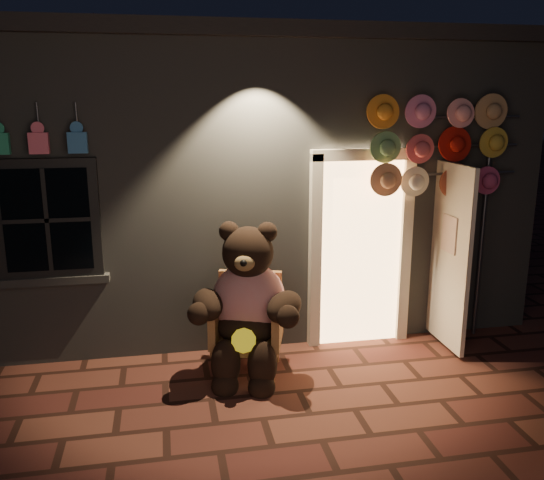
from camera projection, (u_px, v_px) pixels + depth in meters
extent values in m
plane|color=brown|center=(263.00, 419.00, 5.00)|extent=(60.00, 60.00, 0.00)
cube|color=slate|center=(216.00, 173.00, 8.42)|extent=(7.00, 5.00, 3.30)
cube|color=black|center=(213.00, 49.00, 8.01)|extent=(7.30, 5.30, 0.16)
cube|color=black|center=(48.00, 219.00, 5.68)|extent=(1.00, 0.10, 1.20)
cube|color=black|center=(47.00, 220.00, 5.65)|extent=(0.82, 0.06, 1.02)
cube|color=slate|center=(54.00, 280.00, 5.83)|extent=(1.10, 0.14, 0.08)
cube|color=#FFBD72|center=(359.00, 252.00, 6.41)|extent=(0.92, 0.10, 2.10)
cube|color=beige|center=(315.00, 255.00, 6.28)|extent=(0.12, 0.12, 2.20)
cube|color=beige|center=(404.00, 250.00, 6.47)|extent=(0.12, 0.12, 2.20)
cube|color=beige|center=(364.00, 155.00, 6.11)|extent=(1.16, 0.12, 0.12)
cube|color=beige|center=(450.00, 256.00, 6.21)|extent=(0.05, 0.80, 2.00)
cube|color=#EE627A|center=(39.00, 143.00, 5.42)|extent=(0.18, 0.07, 0.20)
cylinder|color=#59595E|center=(38.00, 116.00, 5.42)|extent=(0.02, 0.02, 0.25)
cube|color=teal|center=(78.00, 143.00, 5.48)|extent=(0.18, 0.07, 0.20)
cylinder|color=#59595E|center=(76.00, 116.00, 5.48)|extent=(0.02, 0.02, 0.25)
cube|color=#B27B45|center=(247.00, 341.00, 5.78)|extent=(0.79, 0.76, 0.09)
cube|color=#B27B45|center=(251.00, 301.00, 5.97)|extent=(0.64, 0.25, 0.65)
cube|color=#B27B45|center=(217.00, 323.00, 5.74)|extent=(0.22, 0.55, 0.37)
cube|color=#B27B45|center=(278.00, 325.00, 5.69)|extent=(0.22, 0.55, 0.37)
cylinder|color=#B27B45|center=(216.00, 369.00, 5.60)|extent=(0.05, 0.05, 0.30)
cylinder|color=#B27B45|center=(273.00, 371.00, 5.55)|extent=(0.05, 0.05, 0.30)
cylinder|color=#B27B45|center=(225.00, 347.00, 6.10)|extent=(0.05, 0.05, 0.30)
cylinder|color=#B27B45|center=(277.00, 349.00, 6.05)|extent=(0.05, 0.05, 0.30)
ellipsoid|color=#AA1214|center=(249.00, 300.00, 5.74)|extent=(0.88, 0.78, 0.78)
ellipsoid|color=black|center=(248.00, 325.00, 5.71)|extent=(0.73, 0.67, 0.37)
sphere|color=black|center=(248.00, 252.00, 5.57)|extent=(0.62, 0.62, 0.50)
sphere|color=black|center=(229.00, 231.00, 5.57)|extent=(0.20, 0.20, 0.20)
sphere|color=black|center=(267.00, 232.00, 5.54)|extent=(0.20, 0.20, 0.20)
ellipsoid|color=olive|center=(245.00, 263.00, 5.36)|extent=(0.23, 0.19, 0.16)
ellipsoid|color=black|center=(208.00, 304.00, 5.54)|extent=(0.32, 0.53, 0.28)
ellipsoid|color=black|center=(284.00, 307.00, 5.47)|extent=(0.53, 0.58, 0.28)
ellipsoid|color=black|center=(226.00, 363.00, 5.48)|extent=(0.28, 0.28, 0.48)
ellipsoid|color=black|center=(262.00, 365.00, 5.45)|extent=(0.28, 0.28, 0.48)
sphere|color=black|center=(225.00, 385.00, 5.46)|extent=(0.26, 0.26, 0.26)
sphere|color=black|center=(262.00, 387.00, 5.43)|extent=(0.26, 0.26, 0.26)
cylinder|color=yellow|center=(244.00, 341.00, 5.40)|extent=(0.26, 0.16, 0.23)
cylinder|color=#59595E|center=(483.00, 221.00, 6.50)|extent=(0.04, 0.04, 2.72)
cylinder|color=#59595E|center=(468.00, 117.00, 6.15)|extent=(1.21, 0.03, 0.03)
cylinder|color=#59595E|center=(466.00, 145.00, 6.22)|extent=(1.21, 0.03, 0.03)
cylinder|color=#59595E|center=(464.00, 173.00, 6.29)|extent=(1.21, 0.03, 0.03)
cylinder|color=orange|center=(384.00, 113.00, 5.90)|extent=(0.34, 0.11, 0.35)
cylinder|color=pink|center=(422.00, 113.00, 5.95)|extent=(0.34, 0.11, 0.35)
cylinder|color=pink|center=(460.00, 112.00, 5.99)|extent=(0.34, 0.11, 0.35)
cylinder|color=tan|center=(492.00, 112.00, 6.12)|extent=(0.34, 0.11, 0.35)
cylinder|color=#699F62|center=(384.00, 148.00, 5.96)|extent=(0.34, 0.11, 0.35)
cylinder|color=#E5565C|center=(421.00, 147.00, 6.00)|extent=(0.34, 0.11, 0.35)
cylinder|color=#B1150D|center=(454.00, 146.00, 6.13)|extent=(0.34, 0.11, 0.35)
cylinder|color=gold|center=(490.00, 146.00, 6.18)|extent=(0.34, 0.11, 0.35)
cylinder|color=#F5A66E|center=(383.00, 182.00, 6.01)|extent=(0.34, 0.11, 0.35)
cylinder|color=#F6EECE|center=(417.00, 180.00, 6.14)|extent=(0.34, 0.11, 0.35)
cylinder|color=#9C442C|center=(453.00, 179.00, 6.19)|extent=(0.34, 0.11, 0.35)
cylinder|color=#CE4576|center=(489.00, 179.00, 6.23)|extent=(0.34, 0.11, 0.35)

